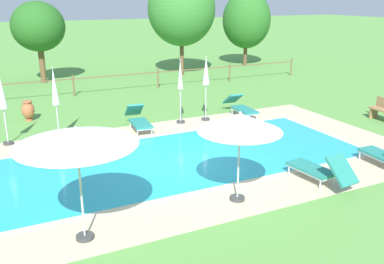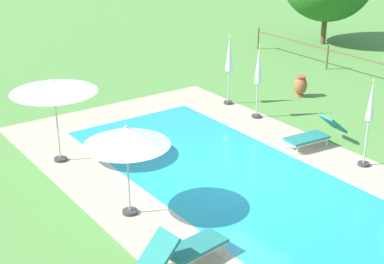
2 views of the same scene
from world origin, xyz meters
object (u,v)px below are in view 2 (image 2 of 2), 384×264
at_px(sun_lounger_north_near_steps, 185,248).
at_px(patio_umbrella_open_by_bench, 127,136).
at_px(terracotta_urn_near_fence, 301,86).
at_px(sun_lounger_north_far, 315,134).
at_px(patio_umbrella_closed_row_mid_east, 229,59).
at_px(patio_umbrella_closed_row_centre, 370,112).
at_px(patio_umbrella_closed_row_west, 258,71).
at_px(patio_umbrella_open_foreground, 54,87).

distance_m(sun_lounger_north_near_steps, patio_umbrella_open_by_bench, 2.87).
relative_size(sun_lounger_north_near_steps, terracotta_urn_near_fence, 2.50).
distance_m(sun_lounger_north_far, patio_umbrella_closed_row_mid_east, 4.61).
bearing_deg(patio_umbrella_closed_row_centre, terracotta_urn_near_fence, 151.36).
xyz_separation_m(sun_lounger_north_near_steps, patio_umbrella_closed_row_west, (-5.49, 6.71, 1.21)).
height_order(patio_umbrella_open_foreground, patio_umbrella_closed_row_centre, patio_umbrella_closed_row_centre).
height_order(sun_lounger_north_far, patio_umbrella_closed_row_west, patio_umbrella_closed_row_west).
bearing_deg(sun_lounger_north_far, patio_umbrella_closed_row_centre, 3.87).
xyz_separation_m(patio_umbrella_open_foreground, terracotta_urn_near_fence, (-0.13, 9.48, -1.73)).
height_order(patio_umbrella_open_foreground, patio_umbrella_closed_row_mid_east, patio_umbrella_closed_row_mid_east).
bearing_deg(terracotta_urn_near_fence, patio_umbrella_open_by_bench, -67.94).
height_order(patio_umbrella_closed_row_mid_east, terracotta_urn_near_fence, patio_umbrella_closed_row_mid_east).
relative_size(sun_lounger_north_far, patio_umbrella_open_foreground, 0.86).
xyz_separation_m(patio_umbrella_open_by_bench, patio_umbrella_closed_row_centre, (1.45, 6.49, -0.38)).
height_order(sun_lounger_north_near_steps, patio_umbrella_closed_row_centre, patio_umbrella_closed_row_centre).
bearing_deg(patio_umbrella_open_foreground, sun_lounger_north_far, 62.55).
height_order(sun_lounger_north_near_steps, patio_umbrella_open_foreground, patio_umbrella_open_foreground).
height_order(patio_umbrella_open_foreground, patio_umbrella_open_by_bench, patio_umbrella_open_foreground).
xyz_separation_m(patio_umbrella_open_foreground, patio_umbrella_closed_row_mid_east, (-1.04, 6.82, -0.51)).
height_order(patio_umbrella_closed_row_centre, patio_umbrella_closed_row_mid_east, patio_umbrella_closed_row_mid_east).
relative_size(sun_lounger_north_near_steps, patio_umbrella_closed_row_mid_east, 0.80).
relative_size(patio_umbrella_open_by_bench, patio_umbrella_closed_row_mid_east, 0.89).
bearing_deg(patio_umbrella_closed_row_centre, patio_umbrella_open_by_bench, -102.57).
distance_m(patio_umbrella_closed_row_west, patio_umbrella_closed_row_centre, 4.53).
height_order(patio_umbrella_closed_row_centre, terracotta_urn_near_fence, patio_umbrella_closed_row_centre).
bearing_deg(terracotta_urn_near_fence, patio_umbrella_closed_row_mid_east, -108.84).
bearing_deg(patio_umbrella_closed_row_centre, patio_umbrella_closed_row_mid_east, 178.15).
relative_size(patio_umbrella_open_foreground, patio_umbrella_closed_row_centre, 0.96).
distance_m(patio_umbrella_closed_row_centre, terracotta_urn_near_fence, 6.07).
bearing_deg(patio_umbrella_closed_row_west, terracotta_urn_near_fence, 104.48).
xyz_separation_m(patio_umbrella_closed_row_mid_east, terracotta_urn_near_fence, (0.91, 2.66, -1.22)).
bearing_deg(patio_umbrella_open_by_bench, patio_umbrella_closed_row_west, 115.02).
relative_size(sun_lounger_north_near_steps, patio_umbrella_open_by_bench, 0.90).
xyz_separation_m(sun_lounger_north_near_steps, patio_umbrella_closed_row_centre, (-0.97, 6.60, 1.16)).
bearing_deg(sun_lounger_north_near_steps, patio_umbrella_closed_row_centre, 98.32).
bearing_deg(patio_umbrella_closed_row_centre, sun_lounger_north_near_steps, -81.68).
xyz_separation_m(patio_umbrella_open_by_bench, patio_umbrella_closed_row_west, (-3.08, 6.59, -0.34)).
bearing_deg(patio_umbrella_closed_row_mid_east, patio_umbrella_closed_row_west, -3.44).
relative_size(sun_lounger_north_far, patio_umbrella_closed_row_mid_east, 0.82).
xyz_separation_m(sun_lounger_north_far, patio_umbrella_open_foreground, (-3.38, -6.50, 1.78)).
bearing_deg(sun_lounger_north_near_steps, terracotta_urn_near_fence, 123.24).
bearing_deg(sun_lounger_north_far, patio_umbrella_closed_row_mid_east, 175.92).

